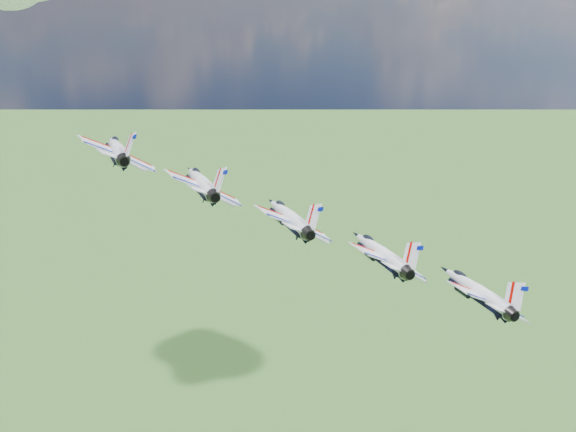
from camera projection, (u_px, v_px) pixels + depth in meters
jet_0 at (117, 149)px, 83.90m from camera, size 14.24×17.06×8.70m
jet_1 at (201, 182)px, 82.15m from camera, size 14.24×17.06×8.70m
jet_2 at (288, 216)px, 80.41m from camera, size 14.24×17.06×8.70m
jet_3 at (379, 252)px, 78.67m from camera, size 14.24×17.06×8.70m
jet_4 at (475, 290)px, 76.92m from camera, size 14.24×17.06×8.70m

